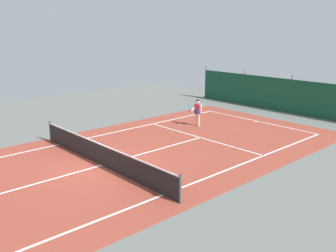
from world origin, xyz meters
TOP-DOWN VIEW (x-y plane):
  - ground_plane at (0.00, 0.00)m, footprint 36.00×36.00m
  - court_surface at (0.00, 0.00)m, footprint 11.02×26.60m
  - tennis_net at (0.00, 0.00)m, footprint 10.12×0.10m
  - back_fence at (-0.00, 16.22)m, footprint 16.30×0.98m
  - tennis_player at (-1.89, 8.16)m, footprint 0.63×0.80m
  - tennis_ball_near_player at (0.24, 9.34)m, footprint 0.07×0.07m
  - parked_car at (-0.32, 18.47)m, footprint 2.21×4.30m

SIDE VIEW (x-z plane):
  - ground_plane at x=0.00m, z-range 0.00..0.00m
  - court_surface at x=0.00m, z-range 0.00..0.01m
  - tennis_ball_near_player at x=0.24m, z-range 0.00..0.07m
  - tennis_net at x=0.00m, z-range -0.04..1.06m
  - back_fence at x=0.00m, z-range -0.68..2.02m
  - parked_car at x=-0.32m, z-range 0.00..1.68m
  - tennis_player at x=-1.89m, z-range 0.14..1.78m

